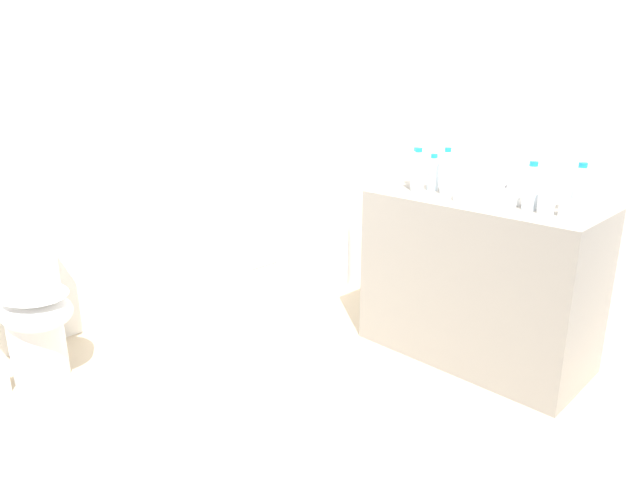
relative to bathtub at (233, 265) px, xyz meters
The scene contains 16 objects.
ground_plane 1.26m from the bathtub, 120.49° to the right, with size 3.82×3.82×0.00m, color #C1AD8E.
wall_back_tiled 1.16m from the bathtub, 149.00° to the left, with size 3.22×0.10×2.36m, color white.
wall_right_mirror 1.62m from the bathtub, 51.65° to the right, with size 0.10×3.17×2.36m, color white.
bathtub is the anchor object (origin of this frame).
toilet 1.24m from the bathtub, behind, with size 0.41×0.54×0.74m.
vanity_counter 1.55m from the bathtub, 70.81° to the right, with size 0.56×1.15×0.87m, color gray.
sink_basin 1.67m from the bathtub, 72.20° to the right, with size 0.33×0.33×0.04m, color white.
sink_faucet 1.74m from the bathtub, 65.72° to the right, with size 0.12×0.15×0.07m.
water_bottle_0 1.34m from the bathtub, 63.04° to the right, with size 0.06×0.06×0.22m.
water_bottle_1 1.51m from the bathtub, 69.04° to the right, with size 0.06×0.06×0.24m.
water_bottle_2 1.42m from the bathtub, 65.94° to the right, with size 0.06×0.06×0.20m.
water_bottle_3 2.09m from the bathtub, 74.56° to the right, with size 0.07×0.07×0.23m.
water_bottle_4 1.37m from the bathtub, 68.51° to the right, with size 0.07×0.07×0.23m.
water_bottle_5 1.90m from the bathtub, 75.38° to the right, with size 0.07×0.07×0.23m.
drinking_glass_0 1.96m from the bathtub, 76.48° to the right, with size 0.08×0.08×0.10m, color white.
drinking_glass_1 2.03m from the bathtub, 76.81° to the right, with size 0.07×0.07×0.08m, color white.
Camera 1 is at (-1.40, -1.71, 1.49)m, focal length 31.09 mm.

